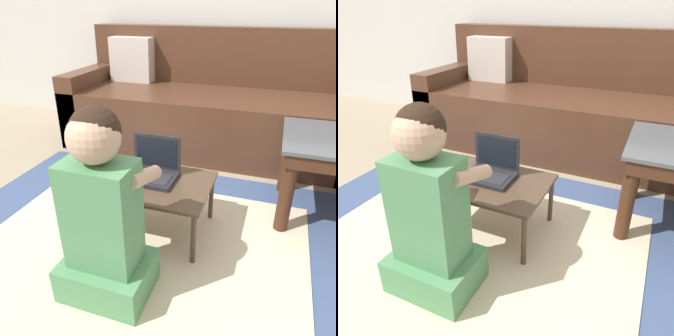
% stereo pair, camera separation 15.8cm
% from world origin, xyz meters
% --- Properties ---
extents(ground_plane, '(16.00, 16.00, 0.00)m').
position_xyz_m(ground_plane, '(0.00, 0.00, 0.00)').
color(ground_plane, gray).
extents(area_rug, '(2.14, 1.82, 0.01)m').
position_xyz_m(area_rug, '(-0.13, -0.20, 0.00)').
color(area_rug, '#3D517A').
rests_on(area_rug, ground_plane).
extents(couch, '(2.18, 0.86, 0.89)m').
position_xyz_m(couch, '(-0.14, 1.27, 0.31)').
color(couch, '#4C2D1E').
rests_on(couch, ground_plane).
extents(laptop_desk, '(0.58, 0.42, 0.28)m').
position_xyz_m(laptop_desk, '(-0.13, 0.02, 0.25)').
color(laptop_desk, '#4C3828').
rests_on(laptop_desk, ground_plane).
extents(laptop, '(0.25, 0.19, 0.20)m').
position_xyz_m(laptop, '(-0.15, 0.06, 0.32)').
color(laptop, '#232328').
rests_on(laptop, laptop_desk).
extents(computer_mouse, '(0.06, 0.10, 0.03)m').
position_xyz_m(computer_mouse, '(-0.32, -0.03, 0.30)').
color(computer_mouse, black).
rests_on(computer_mouse, laptop_desk).
extents(person_seated, '(0.34, 0.37, 0.77)m').
position_xyz_m(person_seated, '(-0.15, -0.41, 0.36)').
color(person_seated, '#518E5B').
rests_on(person_seated, ground_plane).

